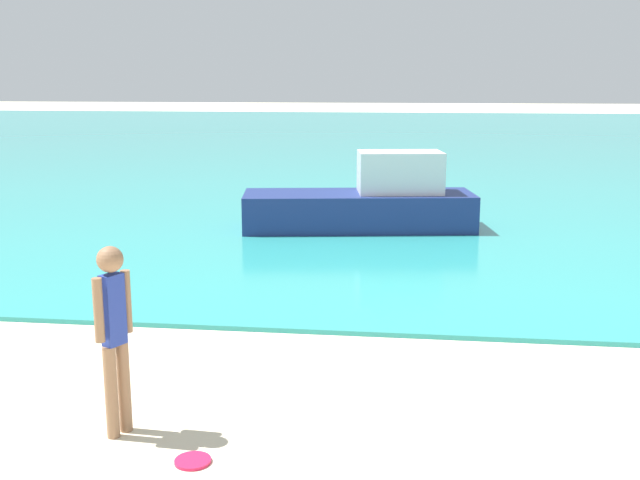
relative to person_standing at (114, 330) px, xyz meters
name	(u,v)px	position (x,y,z in m)	size (l,w,h in m)	color
water	(404,138)	(1.86, 32.70, -0.89)	(160.00, 60.00, 0.06)	teal
person_standing	(114,330)	(0.00, 0.00, 0.00)	(0.21, 0.34, 1.62)	#936B4C
frisbee	(193,461)	(0.75, -0.40, -0.91)	(0.29, 0.29, 0.03)	#E51E4C
boat_near	(367,202)	(1.52, 8.88, -0.34)	(4.61, 2.08, 1.51)	navy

